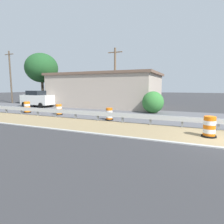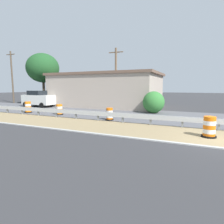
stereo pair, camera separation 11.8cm
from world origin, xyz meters
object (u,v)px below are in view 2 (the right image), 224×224
(traffic_barrel_mid, at_px, (59,110))
(utility_pole_near, at_px, (116,77))
(utility_pole_mid, at_px, (12,76))
(car_mid_far_lane, at_px, (38,99))
(traffic_barrel_nearest, at_px, (209,128))
(traffic_barrel_far, at_px, (28,108))
(traffic_barrel_close, at_px, (109,115))

(traffic_barrel_mid, distance_m, utility_pole_near, 8.29)
(traffic_barrel_mid, relative_size, utility_pole_mid, 0.12)
(car_mid_far_lane, bearing_deg, traffic_barrel_nearest, -19.65)
(traffic_barrel_far, xyz_separation_m, utility_pole_near, (7.29, -6.47, 3.20))
(traffic_barrel_far, bearing_deg, car_mid_far_lane, 35.85)
(traffic_barrel_close, relative_size, traffic_barrel_mid, 0.98)
(traffic_barrel_close, height_order, traffic_barrel_mid, traffic_barrel_mid)
(traffic_barrel_close, distance_m, traffic_barrel_mid, 5.48)
(traffic_barrel_close, relative_size, car_mid_far_lane, 0.21)
(traffic_barrel_close, bearing_deg, traffic_barrel_mid, 83.21)
(traffic_barrel_far, height_order, utility_pole_mid, utility_pole_mid)
(traffic_barrel_far, distance_m, utility_pole_mid, 14.19)
(traffic_barrel_mid, height_order, utility_pole_near, utility_pole_near)
(traffic_barrel_nearest, xyz_separation_m, traffic_barrel_mid, (3.10, 12.26, -0.05))
(traffic_barrel_nearest, distance_m, car_mid_far_lane, 20.95)
(utility_pole_near, bearing_deg, traffic_barrel_mid, 159.55)
(car_mid_far_lane, distance_m, utility_pole_mid, 9.09)
(traffic_barrel_far, distance_m, utility_pole_near, 10.26)
(car_mid_far_lane, relative_size, utility_pole_mid, 0.55)
(car_mid_far_lane, height_order, utility_pole_near, utility_pole_near)
(traffic_barrel_mid, xyz_separation_m, car_mid_far_lane, (4.57, 7.23, 0.61))
(traffic_barrel_mid, relative_size, utility_pole_near, 0.14)
(traffic_barrel_nearest, relative_size, traffic_barrel_close, 1.13)
(traffic_barrel_mid, height_order, car_mid_far_lane, car_mid_far_lane)
(traffic_barrel_far, relative_size, utility_pole_mid, 0.14)
(traffic_barrel_nearest, height_order, utility_pole_near, utility_pole_near)
(car_mid_far_lane, bearing_deg, utility_pole_near, 16.39)
(utility_pole_mid, bearing_deg, traffic_barrel_nearest, -110.69)
(utility_pole_near, bearing_deg, traffic_barrel_far, 138.40)
(traffic_barrel_close, distance_m, car_mid_far_lane, 13.72)
(traffic_barrel_mid, bearing_deg, car_mid_far_lane, 57.67)
(traffic_barrel_mid, relative_size, car_mid_far_lane, 0.22)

